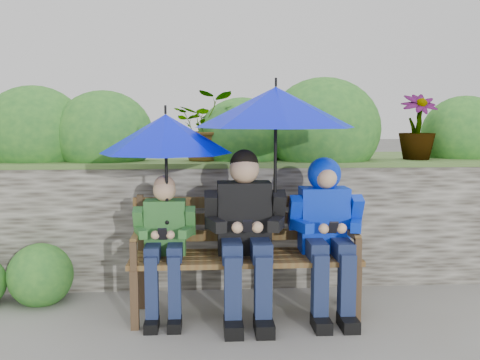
{
  "coord_description": "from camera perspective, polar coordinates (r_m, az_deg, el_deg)",
  "views": [
    {
      "loc": [
        -0.25,
        -3.66,
        1.39
      ],
      "look_at": [
        0.0,
        0.1,
        0.95
      ],
      "focal_mm": 40.0,
      "sensor_mm": 36.0,
      "label": 1
    }
  ],
  "objects": [
    {
      "name": "ground",
      "position": [
        3.93,
        0.1,
        -14.07
      ],
      "size": [
        60.0,
        60.0,
        0.0
      ],
      "primitive_type": "plane",
      "color": "gray",
      "rests_on": "ground"
    },
    {
      "name": "garden_backdrop",
      "position": [
        5.35,
        -1.05,
        -1.97
      ],
      "size": [
        8.0,
        2.85,
        1.77
      ],
      "color": "#3F3A32",
      "rests_on": "ground"
    },
    {
      "name": "park_bench",
      "position": [
        3.82,
        0.44,
        -7.15
      ],
      "size": [
        1.59,
        0.47,
        0.84
      ],
      "color": "#463321",
      "rests_on": "ground"
    },
    {
      "name": "boy_left",
      "position": [
        3.75,
        -8.06,
        -6.19
      ],
      "size": [
        0.43,
        0.49,
        0.99
      ],
      "color": "#22591F",
      "rests_on": "ground"
    },
    {
      "name": "boy_middle",
      "position": [
        3.71,
        0.56,
        -5.08
      ],
      "size": [
        0.56,
        0.65,
        1.17
      ],
      "color": "black",
      "rests_on": "ground"
    },
    {
      "name": "boy_right",
      "position": [
        3.81,
        9.2,
        -4.57
      ],
      "size": [
        0.51,
        0.62,
        1.11
      ],
      "color": "blue",
      "rests_on": "ground"
    },
    {
      "name": "umbrella_left",
      "position": [
        3.67,
        -7.92,
        4.89
      ],
      "size": [
        0.91,
        0.91,
        0.82
      ],
      "color": "#000FE4",
      "rests_on": "ground"
    },
    {
      "name": "umbrella_right",
      "position": [
        3.67,
        3.83,
        7.75
      ],
      "size": [
        1.1,
        1.1,
        0.99
      ],
      "color": "#000FE4",
      "rests_on": "ground"
    }
  ]
}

